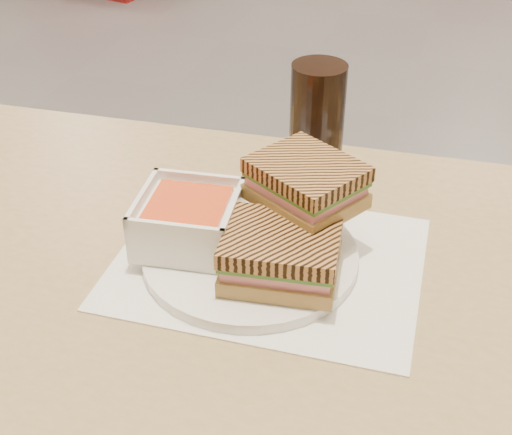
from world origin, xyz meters
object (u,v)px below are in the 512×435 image
(panini_lower, at_px, (281,254))
(soup_bowl, at_px, (189,221))
(main_table, at_px, (286,349))
(cola_glass, at_px, (317,121))
(plate, at_px, (250,256))

(panini_lower, bearing_deg, soup_bowl, 166.37)
(main_table, distance_m, panini_lower, 0.16)
(panini_lower, height_order, cola_glass, cola_glass)
(plate, height_order, panini_lower, panini_lower)
(panini_lower, relative_size, cola_glass, 0.85)
(main_table, bearing_deg, plate, 158.11)
(soup_bowl, xyz_separation_m, panini_lower, (0.13, -0.03, 0.00))
(soup_bowl, xyz_separation_m, cola_glass, (0.10, 0.24, 0.04))
(cola_glass, bearing_deg, soup_bowl, -113.27)
(main_table, relative_size, panini_lower, 8.69)
(soup_bowl, relative_size, panini_lower, 0.92)
(soup_bowl, distance_m, panini_lower, 0.13)
(panini_lower, bearing_deg, plate, 145.40)
(plate, relative_size, soup_bowl, 2.01)
(soup_bowl, height_order, panini_lower, soup_bowl)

